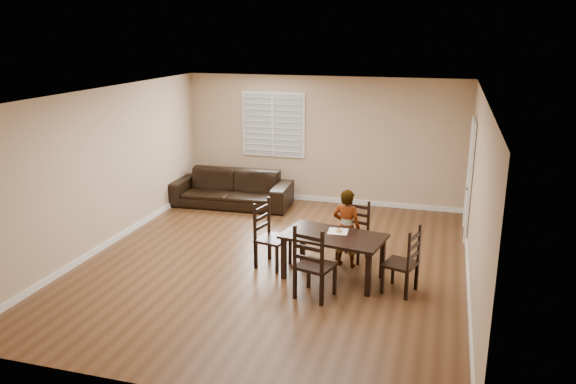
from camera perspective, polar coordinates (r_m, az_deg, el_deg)
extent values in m
plane|color=brown|center=(9.13, -1.38, -7.14)|extent=(7.00, 7.00, 0.00)
cube|color=tan|center=(11.98, 3.60, 5.24)|extent=(6.00, 0.04, 2.70)
cube|color=tan|center=(5.63, -12.29, -7.86)|extent=(6.00, 0.04, 2.70)
cube|color=tan|center=(9.98, -18.12, 2.26)|extent=(0.04, 7.00, 2.70)
cube|color=tan|center=(8.32, 18.68, -0.46)|extent=(0.04, 7.00, 2.70)
cube|color=white|center=(8.43, -1.51, 9.97)|extent=(6.00, 7.00, 0.04)
cube|color=white|center=(12.17, -1.52, 6.87)|extent=(1.40, 0.08, 1.40)
cube|color=white|center=(10.53, 17.96, 1.14)|extent=(0.06, 0.94, 2.05)
cylinder|color=#332114|center=(10.25, 17.79, 0.33)|extent=(0.06, 0.06, 0.02)
cube|color=white|center=(12.28, 3.48, -0.74)|extent=(6.00, 0.03, 0.10)
cube|color=white|center=(10.34, -17.43, -4.75)|extent=(0.03, 7.00, 0.10)
cube|color=white|center=(8.76, 17.82, -8.64)|extent=(0.03, 7.00, 0.10)
cube|color=black|center=(8.34, 4.67, -4.51)|extent=(1.60, 1.08, 0.04)
cube|color=black|center=(8.44, -0.43, -6.74)|extent=(0.08, 0.08, 0.65)
cube|color=black|center=(7.98, 8.15, -8.31)|extent=(0.08, 0.08, 0.65)
cube|color=black|center=(9.00, 1.51, -5.25)|extent=(0.08, 0.08, 0.65)
cube|color=black|center=(8.57, 9.58, -6.61)|extent=(0.08, 0.08, 0.65)
cube|color=black|center=(9.16, 6.58, -4.36)|extent=(0.52, 0.50, 0.04)
cube|color=black|center=(9.30, 7.06, -3.63)|extent=(0.43, 0.15, 0.96)
cube|color=black|center=(9.17, 5.01, -5.75)|extent=(0.05, 0.05, 0.39)
cube|color=black|center=(9.02, 7.15, -6.19)|extent=(0.05, 0.05, 0.39)
cube|color=black|center=(9.46, 5.94, -5.08)|extent=(0.05, 0.05, 0.39)
cube|color=black|center=(9.32, 8.03, -5.49)|extent=(0.05, 0.05, 0.39)
cube|color=black|center=(7.84, 2.78, -7.50)|extent=(0.59, 0.56, 0.04)
cube|color=black|center=(7.65, 2.05, -7.51)|extent=(0.48, 0.17, 1.08)
cube|color=black|center=(8.01, 4.76, -8.91)|extent=(0.05, 0.05, 0.44)
cube|color=black|center=(8.19, 2.11, -8.29)|extent=(0.05, 0.05, 0.44)
cube|color=black|center=(7.70, 3.45, -9.97)|extent=(0.05, 0.05, 0.44)
cube|color=black|center=(7.88, 0.72, -9.29)|extent=(0.05, 0.05, 0.44)
cube|color=black|center=(8.82, -1.52, -4.81)|extent=(0.54, 0.57, 0.04)
cube|color=black|center=(8.89, -2.64, -4.13)|extent=(0.15, 0.47, 1.06)
cube|color=black|center=(8.65, -1.14, -6.93)|extent=(0.05, 0.05, 0.43)
cube|color=black|center=(8.98, 0.22, -6.03)|extent=(0.05, 0.05, 0.43)
cube|color=black|center=(8.84, -3.27, -6.44)|extent=(0.05, 0.05, 0.43)
cube|color=black|center=(9.16, -1.87, -5.59)|extent=(0.05, 0.05, 0.43)
cube|color=black|center=(8.14, 11.33, -7.18)|extent=(0.53, 0.55, 0.04)
cube|color=black|center=(8.06, 12.60, -6.98)|extent=(0.17, 0.44, 0.99)
cube|color=black|center=(8.46, 10.62, -7.88)|extent=(0.05, 0.05, 0.41)
cube|color=black|center=(8.13, 9.55, -8.84)|extent=(0.05, 0.05, 0.41)
cube|color=black|center=(8.34, 12.89, -8.36)|extent=(0.05, 0.05, 0.41)
cube|color=black|center=(8.01, 11.91, -9.36)|extent=(0.05, 0.05, 0.41)
imported|color=gray|center=(8.83, 5.96, -3.67)|extent=(0.51, 0.38, 1.26)
cube|color=silver|center=(8.48, 5.09, -4.00)|extent=(0.31, 0.31, 0.00)
torus|color=#BD8644|center=(8.47, 5.21, -3.90)|extent=(0.11, 0.11, 0.03)
torus|color=white|center=(8.46, 5.21, -3.83)|extent=(0.09, 0.09, 0.02)
imported|color=black|center=(11.96, -5.81, 0.35)|extent=(2.58, 1.10, 0.74)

